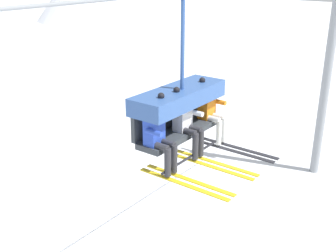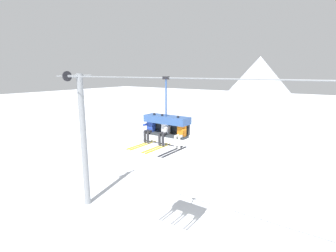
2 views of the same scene
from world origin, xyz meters
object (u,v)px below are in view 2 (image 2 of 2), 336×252
at_px(lift_tower_near, 83,138).
at_px(skier_orange, 180,132).
at_px(skier_blue, 149,128).
at_px(skier_white, 164,130).
at_px(chairlift_chair, 167,122).

height_order(lift_tower_near, skier_orange, lift_tower_near).
bearing_deg(lift_tower_near, skier_orange, -7.01).
distance_m(skier_blue, skier_white, 0.79).
height_order(lift_tower_near, skier_white, lift_tower_near).
bearing_deg(skier_white, skier_orange, 0.00).
bearing_deg(skier_blue, skier_orange, 0.00).
distance_m(skier_blue, skier_orange, 1.59).
bearing_deg(skier_blue, lift_tower_near, 171.13).
xyz_separation_m(lift_tower_near, skier_white, (6.71, -0.92, 1.55)).
relative_size(lift_tower_near, skier_white, 4.88).
distance_m(skier_white, skier_orange, 0.80).
height_order(lift_tower_near, skier_blue, lift_tower_near).
xyz_separation_m(chairlift_chair, skier_white, (-0.00, -0.21, -0.28)).
bearing_deg(skier_orange, skier_white, 180.00).
relative_size(chairlift_chair, skier_white, 1.65).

